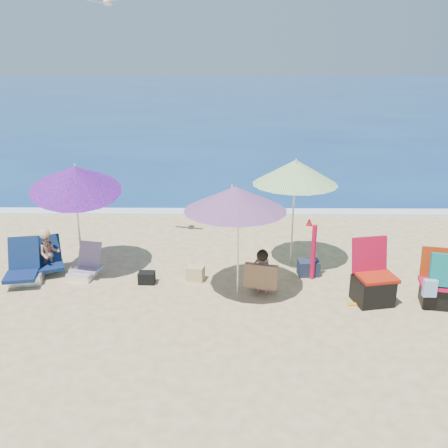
{
  "coord_description": "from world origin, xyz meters",
  "views": [
    {
      "loc": [
        -0.22,
        -7.33,
        4.0
      ],
      "look_at": [
        -0.3,
        1.0,
        1.1
      ],
      "focal_mm": 39.72,
      "sensor_mm": 36.0,
      "label": 1
    }
  ],
  "objects_px": {
    "chair_navy": "(25,271)",
    "camp_chair_left": "(372,284)",
    "seagull": "(107,2)",
    "umbrella_striped": "(295,172)",
    "chair_rainbow": "(85,268)",
    "camp_chair_right": "(438,286)",
    "umbrella_blue": "(75,179)",
    "person_left": "(49,253)",
    "person_center": "(262,273)",
    "furled_umbrella": "(312,246)",
    "umbrella_turquoise": "(235,199)"
  },
  "relations": [
    {
      "from": "furled_umbrella",
      "to": "chair_rainbow",
      "type": "relative_size",
      "value": 1.73
    },
    {
      "from": "umbrella_turquoise",
      "to": "person_left",
      "type": "bearing_deg",
      "value": 166.83
    },
    {
      "from": "umbrella_striped",
      "to": "furled_umbrella",
      "type": "distance_m",
      "value": 1.43
    },
    {
      "from": "umbrella_turquoise",
      "to": "seagull",
      "type": "relative_size",
      "value": 2.85
    },
    {
      "from": "person_left",
      "to": "person_center",
      "type": "bearing_deg",
      "value": -11.79
    },
    {
      "from": "umbrella_turquoise",
      "to": "umbrella_striped",
      "type": "height_order",
      "value": "umbrella_striped"
    },
    {
      "from": "umbrella_turquoise",
      "to": "umbrella_blue",
      "type": "relative_size",
      "value": 0.87
    },
    {
      "from": "chair_navy",
      "to": "camp_chair_left",
      "type": "distance_m",
      "value": 6.2
    },
    {
      "from": "camp_chair_left",
      "to": "camp_chair_right",
      "type": "distance_m",
      "value": 1.05
    },
    {
      "from": "umbrella_striped",
      "to": "furled_umbrella",
      "type": "relative_size",
      "value": 1.84
    },
    {
      "from": "chair_navy",
      "to": "person_center",
      "type": "bearing_deg",
      "value": -6.21
    },
    {
      "from": "chair_rainbow",
      "to": "camp_chair_left",
      "type": "bearing_deg",
      "value": -10.32
    },
    {
      "from": "umbrella_turquoise",
      "to": "seagull",
      "type": "distance_m",
      "value": 4.37
    },
    {
      "from": "umbrella_turquoise",
      "to": "seagull",
      "type": "height_order",
      "value": "seagull"
    },
    {
      "from": "camp_chair_left",
      "to": "chair_rainbow",
      "type": "bearing_deg",
      "value": 169.68
    },
    {
      "from": "camp_chair_right",
      "to": "person_left",
      "type": "xyz_separation_m",
      "value": [
        -6.86,
        1.21,
        0.05
      ]
    },
    {
      "from": "person_left",
      "to": "camp_chair_left",
      "type": "bearing_deg",
      "value": -10.46
    },
    {
      "from": "chair_navy",
      "to": "person_center",
      "type": "xyz_separation_m",
      "value": [
        4.31,
        -0.47,
        0.2
      ]
    },
    {
      "from": "chair_rainbow",
      "to": "furled_umbrella",
      "type": "bearing_deg",
      "value": -0.48
    },
    {
      "from": "person_center",
      "to": "chair_navy",
      "type": "bearing_deg",
      "value": 173.79
    },
    {
      "from": "chair_rainbow",
      "to": "person_left",
      "type": "distance_m",
      "value": 0.76
    },
    {
      "from": "umbrella_striped",
      "to": "chair_navy",
      "type": "distance_m",
      "value": 5.32
    },
    {
      "from": "umbrella_blue",
      "to": "camp_chair_right",
      "type": "height_order",
      "value": "umbrella_blue"
    },
    {
      "from": "chair_navy",
      "to": "camp_chair_left",
      "type": "xyz_separation_m",
      "value": [
        6.16,
        -0.71,
        0.11
      ]
    },
    {
      "from": "umbrella_turquoise",
      "to": "camp_chair_left",
      "type": "relative_size",
      "value": 1.84
    },
    {
      "from": "umbrella_blue",
      "to": "chair_navy",
      "type": "height_order",
      "value": "umbrella_blue"
    },
    {
      "from": "chair_rainbow",
      "to": "camp_chair_right",
      "type": "relative_size",
      "value": 0.68
    },
    {
      "from": "umbrella_turquoise",
      "to": "furled_umbrella",
      "type": "xyz_separation_m",
      "value": [
        1.43,
        0.64,
        -1.09
      ]
    },
    {
      "from": "umbrella_blue",
      "to": "person_left",
      "type": "xyz_separation_m",
      "value": [
        -0.63,
        -0.05,
        -1.43
      ]
    },
    {
      "from": "camp_chair_right",
      "to": "seagull",
      "type": "height_order",
      "value": "seagull"
    },
    {
      "from": "chair_rainbow",
      "to": "camp_chair_left",
      "type": "distance_m",
      "value": 5.19
    },
    {
      "from": "camp_chair_right",
      "to": "chair_rainbow",
      "type": "bearing_deg",
      "value": 170.13
    },
    {
      "from": "umbrella_blue",
      "to": "camp_chair_left",
      "type": "height_order",
      "value": "umbrella_blue"
    },
    {
      "from": "umbrella_striped",
      "to": "chair_rainbow",
      "type": "xyz_separation_m",
      "value": [
        -3.94,
        -0.61,
        -1.71
      ]
    },
    {
      "from": "seagull",
      "to": "umbrella_striped",
      "type": "bearing_deg",
      "value": -11.53
    },
    {
      "from": "chair_rainbow",
      "to": "person_left",
      "type": "height_order",
      "value": "person_left"
    },
    {
      "from": "umbrella_striped",
      "to": "chair_rainbow",
      "type": "bearing_deg",
      "value": -171.16
    },
    {
      "from": "umbrella_blue",
      "to": "furled_umbrella",
      "type": "bearing_deg",
      "value": -3.1
    },
    {
      "from": "umbrella_turquoise",
      "to": "camp_chair_right",
      "type": "height_order",
      "value": "umbrella_turquoise"
    },
    {
      "from": "chair_navy",
      "to": "camp_chair_right",
      "type": "xyz_separation_m",
      "value": [
        7.2,
        -0.85,
        0.15
      ]
    },
    {
      "from": "chair_navy",
      "to": "person_left",
      "type": "distance_m",
      "value": 0.54
    },
    {
      "from": "camp_chair_left",
      "to": "camp_chair_right",
      "type": "bearing_deg",
      "value": -7.66
    },
    {
      "from": "chair_navy",
      "to": "seagull",
      "type": "relative_size",
      "value": 1.28
    },
    {
      "from": "chair_navy",
      "to": "person_left",
      "type": "relative_size",
      "value": 0.98
    },
    {
      "from": "umbrella_turquoise",
      "to": "umbrella_striped",
      "type": "distance_m",
      "value": 1.73
    },
    {
      "from": "chair_rainbow",
      "to": "person_left",
      "type": "xyz_separation_m",
      "value": [
        -0.71,
        0.14,
        0.25
      ]
    },
    {
      "from": "umbrella_turquoise",
      "to": "chair_navy",
      "type": "bearing_deg",
      "value": 173.17
    },
    {
      "from": "umbrella_blue",
      "to": "camp_chair_right",
      "type": "bearing_deg",
      "value": -11.5
    },
    {
      "from": "umbrella_striped",
      "to": "person_center",
      "type": "relative_size",
      "value": 2.56
    },
    {
      "from": "umbrella_turquoise",
      "to": "person_center",
      "type": "relative_size",
      "value": 2.35
    }
  ]
}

